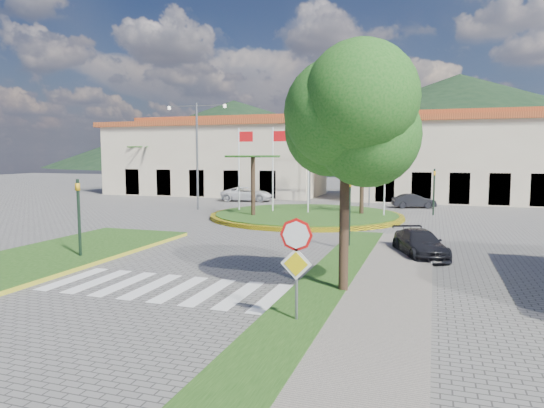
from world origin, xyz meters
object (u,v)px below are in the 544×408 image
(stop_sign, at_px, (296,254))
(white_van, at_px, (247,194))
(car_dark_a, at_px, (291,192))
(car_dark_b, at_px, (414,201))
(deciduous_tree, at_px, (346,118))
(roundabout_island, at_px, (306,215))
(car_side_right, at_px, (420,244))

(stop_sign, bearing_deg, white_van, 113.47)
(car_dark_a, relative_size, car_dark_b, 1.09)
(deciduous_tree, xyz_separation_m, white_van, (-13.42, 26.49, -4.53))
(stop_sign, height_order, car_dark_b, stop_sign)
(white_van, bearing_deg, stop_sign, -167.30)
(car_dark_b, bearing_deg, white_van, 68.76)
(car_dark_a, height_order, car_dark_b, car_dark_a)
(white_van, bearing_deg, deciduous_tree, -163.91)
(stop_sign, bearing_deg, roundabout_island, 103.73)
(car_dark_a, bearing_deg, deciduous_tree, -174.64)
(car_dark_a, bearing_deg, stop_sign, -177.23)
(white_van, height_order, car_side_right, white_van)
(white_van, bearing_deg, roundabout_island, -150.91)
(roundabout_island, bearing_deg, white_van, 129.86)
(white_van, distance_m, car_dark_b, 14.50)
(car_dark_b, bearing_deg, car_side_right, 165.94)
(roundabout_island, distance_m, car_side_right, 12.99)
(deciduous_tree, bearing_deg, white_van, 116.87)
(stop_sign, distance_m, car_dark_a, 34.44)
(deciduous_tree, height_order, white_van, deciduous_tree)
(white_van, xyz_separation_m, car_dark_b, (14.46, -1.09, -0.10))
(stop_sign, height_order, car_side_right, stop_sign)
(white_van, relative_size, car_side_right, 1.25)
(car_dark_b, distance_m, car_side_right, 19.02)
(deciduous_tree, bearing_deg, stop_sign, -101.18)
(roundabout_island, distance_m, car_dark_a, 13.86)
(car_dark_a, distance_m, car_dark_b, 12.24)
(white_van, relative_size, car_dark_a, 1.29)
(car_side_right, bearing_deg, car_dark_a, 97.16)
(car_dark_b, bearing_deg, car_dark_a, 51.06)
(deciduous_tree, xyz_separation_m, car_dark_b, (1.04, 25.40, -4.63))
(deciduous_tree, relative_size, car_side_right, 1.83)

